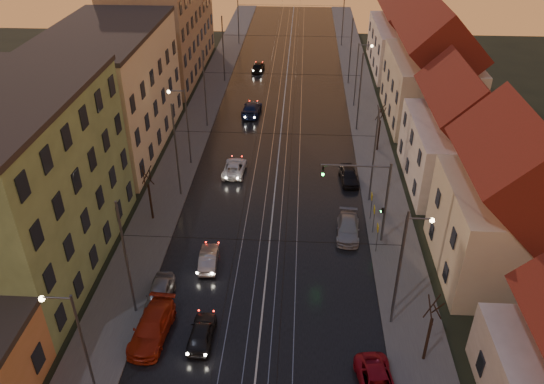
% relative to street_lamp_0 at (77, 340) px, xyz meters
% --- Properties ---
extents(road, '(16.00, 120.00, 0.04)m').
position_rel_street_lamp_0_xyz_m(road, '(9.10, 38.00, -4.87)').
color(road, black).
rests_on(road, ground).
extents(sidewalk_left, '(4.00, 120.00, 0.15)m').
position_rel_street_lamp_0_xyz_m(sidewalk_left, '(-0.90, 38.00, -4.81)').
color(sidewalk_left, '#4C4C4C').
rests_on(sidewalk_left, ground).
extents(sidewalk_right, '(4.00, 120.00, 0.15)m').
position_rel_street_lamp_0_xyz_m(sidewalk_right, '(19.10, 38.00, -4.81)').
color(sidewalk_right, '#4C4C4C').
rests_on(sidewalk_right, ground).
extents(tram_rail_0, '(0.06, 120.00, 0.03)m').
position_rel_street_lamp_0_xyz_m(tram_rail_0, '(6.90, 38.00, -4.83)').
color(tram_rail_0, gray).
rests_on(tram_rail_0, road).
extents(tram_rail_1, '(0.06, 120.00, 0.03)m').
position_rel_street_lamp_0_xyz_m(tram_rail_1, '(8.33, 38.00, -4.83)').
color(tram_rail_1, gray).
rests_on(tram_rail_1, road).
extents(tram_rail_2, '(0.06, 120.00, 0.03)m').
position_rel_street_lamp_0_xyz_m(tram_rail_2, '(9.87, 38.00, -4.83)').
color(tram_rail_2, gray).
rests_on(tram_rail_2, road).
extents(tram_rail_3, '(0.06, 120.00, 0.03)m').
position_rel_street_lamp_0_xyz_m(tram_rail_3, '(11.30, 38.00, -4.83)').
color(tram_rail_3, gray).
rests_on(tram_rail_3, road).
extents(apartment_left_1, '(10.00, 18.00, 13.00)m').
position_rel_street_lamp_0_xyz_m(apartment_left_1, '(-8.40, 12.00, 1.61)').
color(apartment_left_1, '#617E50').
rests_on(apartment_left_1, ground).
extents(apartment_left_2, '(10.00, 20.00, 12.00)m').
position_rel_street_lamp_0_xyz_m(apartment_left_2, '(-8.40, 32.00, 1.11)').
color(apartment_left_2, beige).
rests_on(apartment_left_2, ground).
extents(apartment_left_3, '(10.00, 24.00, 14.00)m').
position_rel_street_lamp_0_xyz_m(apartment_left_3, '(-8.40, 56.00, 2.11)').
color(apartment_left_3, '#8E705C').
rests_on(apartment_left_3, ground).
extents(house_right_1, '(8.67, 10.20, 10.80)m').
position_rel_street_lamp_0_xyz_m(house_right_1, '(26.10, 13.00, 0.56)').
color(house_right_1, beige).
rests_on(house_right_1, ground).
extents(house_right_2, '(9.18, 12.24, 9.20)m').
position_rel_street_lamp_0_xyz_m(house_right_2, '(26.10, 26.00, -0.24)').
color(house_right_2, beige).
rests_on(house_right_2, ground).
extents(house_right_3, '(9.18, 14.28, 11.50)m').
position_rel_street_lamp_0_xyz_m(house_right_3, '(26.10, 41.00, 0.92)').
color(house_right_3, beige).
rests_on(house_right_3, ground).
extents(house_right_4, '(9.18, 16.32, 10.00)m').
position_rel_street_lamp_0_xyz_m(house_right_4, '(26.10, 59.00, 0.16)').
color(house_right_4, beige).
rests_on(house_right_4, ground).
extents(catenary_pole_l_1, '(0.16, 0.16, 9.00)m').
position_rel_street_lamp_0_xyz_m(catenary_pole_l_1, '(0.50, 7.00, -0.39)').
color(catenary_pole_l_1, '#595B60').
rests_on(catenary_pole_l_1, ground).
extents(catenary_pole_r_1, '(0.16, 0.16, 9.00)m').
position_rel_street_lamp_0_xyz_m(catenary_pole_r_1, '(17.70, 7.00, -0.39)').
color(catenary_pole_r_1, '#595B60').
rests_on(catenary_pole_r_1, ground).
extents(catenary_pole_l_2, '(0.16, 0.16, 9.00)m').
position_rel_street_lamp_0_xyz_m(catenary_pole_l_2, '(0.50, 22.00, -0.39)').
color(catenary_pole_l_2, '#595B60').
rests_on(catenary_pole_l_2, ground).
extents(catenary_pole_r_2, '(0.16, 0.16, 9.00)m').
position_rel_street_lamp_0_xyz_m(catenary_pole_r_2, '(17.70, 22.00, -0.39)').
color(catenary_pole_r_2, '#595B60').
rests_on(catenary_pole_r_2, ground).
extents(catenary_pole_l_3, '(0.16, 0.16, 9.00)m').
position_rel_street_lamp_0_xyz_m(catenary_pole_l_3, '(0.50, 37.00, -0.39)').
color(catenary_pole_l_3, '#595B60').
rests_on(catenary_pole_l_3, ground).
extents(catenary_pole_r_3, '(0.16, 0.16, 9.00)m').
position_rel_street_lamp_0_xyz_m(catenary_pole_r_3, '(17.70, 37.00, -0.39)').
color(catenary_pole_r_3, '#595B60').
rests_on(catenary_pole_r_3, ground).
extents(catenary_pole_l_4, '(0.16, 0.16, 9.00)m').
position_rel_street_lamp_0_xyz_m(catenary_pole_l_4, '(0.50, 52.00, -0.39)').
color(catenary_pole_l_4, '#595B60').
rests_on(catenary_pole_l_4, ground).
extents(catenary_pole_r_4, '(0.16, 0.16, 9.00)m').
position_rel_street_lamp_0_xyz_m(catenary_pole_r_4, '(17.70, 52.00, -0.39)').
color(catenary_pole_r_4, '#595B60').
rests_on(catenary_pole_r_4, ground).
extents(catenary_pole_l_5, '(0.16, 0.16, 9.00)m').
position_rel_street_lamp_0_xyz_m(catenary_pole_l_5, '(0.50, 70.00, -0.39)').
color(catenary_pole_l_5, '#595B60').
rests_on(catenary_pole_l_5, ground).
extents(catenary_pole_r_5, '(0.16, 0.16, 9.00)m').
position_rel_street_lamp_0_xyz_m(catenary_pole_r_5, '(17.70, 70.00, -0.39)').
color(catenary_pole_r_5, '#595B60').
rests_on(catenary_pole_r_5, ground).
extents(street_lamp_0, '(1.75, 0.32, 8.00)m').
position_rel_street_lamp_0_xyz_m(street_lamp_0, '(0.00, 0.00, 0.00)').
color(street_lamp_0, '#595B60').
rests_on(street_lamp_0, ground).
extents(street_lamp_1, '(1.75, 0.32, 8.00)m').
position_rel_street_lamp_0_xyz_m(street_lamp_1, '(18.21, 8.00, 0.00)').
color(street_lamp_1, '#595B60').
rests_on(street_lamp_1, ground).
extents(street_lamp_2, '(1.75, 0.32, 8.00)m').
position_rel_street_lamp_0_xyz_m(street_lamp_2, '(0.00, 28.00, 0.00)').
color(street_lamp_2, '#595B60').
rests_on(street_lamp_2, ground).
extents(street_lamp_3, '(1.75, 0.32, 8.00)m').
position_rel_street_lamp_0_xyz_m(street_lamp_3, '(18.21, 44.00, 0.00)').
color(street_lamp_3, '#595B60').
rests_on(street_lamp_3, ground).
extents(traffic_light_mast, '(5.30, 0.32, 7.20)m').
position_rel_street_lamp_0_xyz_m(traffic_light_mast, '(17.10, 16.00, -0.29)').
color(traffic_light_mast, '#595B60').
rests_on(traffic_light_mast, ground).
extents(bare_tree_0, '(1.09, 1.09, 5.11)m').
position_rel_street_lamp_0_xyz_m(bare_tree_0, '(-1.09, 18.00, -2.40)').
color(bare_tree_0, black).
rests_on(bare_tree_0, ground).
extents(bare_tree_1, '(1.09, 1.09, 5.11)m').
position_rel_street_lamp_0_xyz_m(bare_tree_1, '(19.31, 4.00, -2.40)').
color(bare_tree_1, black).
rests_on(bare_tree_1, ground).
extents(bare_tree_2, '(1.09, 1.09, 5.11)m').
position_rel_street_lamp_0_xyz_m(bare_tree_2, '(19.51, 32.00, -2.40)').
color(bare_tree_2, black).
rests_on(bare_tree_2, ground).
extents(driving_car_0, '(1.60, 3.77, 1.27)m').
position_rel_street_lamp_0_xyz_m(driving_car_0, '(5.43, 4.83, -4.25)').
color(driving_car_0, black).
rests_on(driving_car_0, ground).
extents(driving_car_1, '(1.53, 3.78, 1.22)m').
position_rel_street_lamp_0_xyz_m(driving_car_1, '(4.68, 12.28, -4.28)').
color(driving_car_1, '#9A9A9F').
rests_on(driving_car_1, ground).
extents(driving_car_2, '(2.18, 4.45, 1.21)m').
position_rel_street_lamp_0_xyz_m(driving_car_2, '(4.96, 26.38, -4.28)').
color(driving_car_2, white).
rests_on(driving_car_2, ground).
extents(driving_car_3, '(2.34, 5.14, 1.46)m').
position_rel_street_lamp_0_xyz_m(driving_car_3, '(5.32, 40.86, -4.16)').
color(driving_car_3, '#162044').
rests_on(driving_car_3, ground).
extents(driving_car_4, '(1.86, 4.03, 1.34)m').
position_rel_street_lamp_0_xyz_m(driving_car_4, '(4.81, 56.71, -4.22)').
color(driving_car_4, black).
rests_on(driving_car_4, ground).
extents(parked_left_2, '(2.47, 5.24, 1.48)m').
position_rel_street_lamp_0_xyz_m(parked_left_2, '(2.21, 4.96, -4.15)').
color(parked_left_2, '#A12410').
rests_on(parked_left_2, ground).
extents(parked_left_3, '(1.73, 4.11, 1.39)m').
position_rel_street_lamp_0_xyz_m(parked_left_3, '(1.93, 8.16, -4.19)').
color(parked_left_3, gray).
rests_on(parked_left_3, ground).
extents(parked_right_0, '(2.57, 4.63, 1.23)m').
position_rel_street_lamp_0_xyz_m(parked_right_0, '(16.18, 1.54, -4.27)').
color(parked_right_0, maroon).
rests_on(parked_right_0, ground).
extents(parked_right_1, '(2.12, 4.59, 1.30)m').
position_rel_street_lamp_0_xyz_m(parked_right_1, '(15.45, 16.78, -4.24)').
color(parked_right_1, '#9E9EA3').
rests_on(parked_right_1, ground).
extents(parked_right_2, '(1.95, 4.08, 1.34)m').
position_rel_street_lamp_0_xyz_m(parked_right_2, '(16.07, 25.40, -4.21)').
color(parked_right_2, black).
rests_on(parked_right_2, ground).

